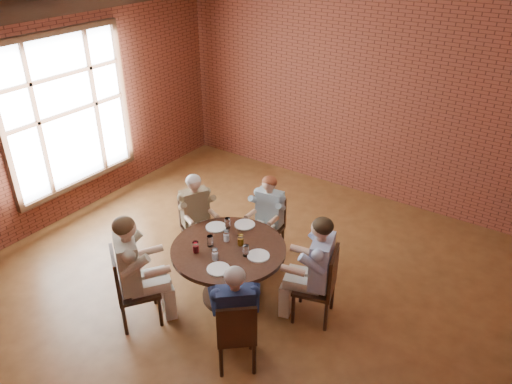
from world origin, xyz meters
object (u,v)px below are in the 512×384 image
Objects in this scene: chair_d at (128,285)px; diner_e at (235,317)px; diner_b at (268,218)px; diner_c at (197,218)px; smartphone at (235,275)px; chair_e at (236,333)px; chair_b at (270,224)px; dining_table at (229,263)px; diner_d at (135,271)px; chair_c at (195,224)px; chair_a at (322,283)px; diner_a at (315,270)px.

chair_d is 0.77× the size of diner_e.
chair_d is (-0.59, -1.97, -0.09)m from diner_b.
diner_c is 1.52m from smartphone.
chair_e is at bearing -139.86° from chair_d.
smartphone is (0.48, -1.44, 0.27)m from chair_b.
chair_d is at bearing -112.21° from diner_b.
dining_table is 1.07m from chair_b.
dining_table is at bearing -90.00° from chair_b.
diner_d reaches higher than chair_d.
diner_b is 0.96× the size of diner_e.
diner_e reaches higher than dining_table.
chair_c is at bearing -79.02° from diner_e.
chair_a is at bearing -37.43° from chair_b.
chair_c is (-0.84, -0.58, 0.00)m from chair_b.
chair_c is at bearing -154.72° from diner_b.
chair_c is at bearing -110.84° from chair_a.
diner_b is (-1.10, 0.70, -0.07)m from diner_a.
smartphone is (-0.72, -0.70, 0.24)m from chair_a.
chair_b is at bearing -138.01° from chair_a.
dining_table is 1.12× the size of diner_b.
chair_d is at bearing -70.16° from chair_a.
diner_e reaches higher than chair_c.
chair_c is 1.48m from chair_d.
diner_c is (-0.88, 0.45, 0.09)m from dining_table.
chair_b is (-1.11, 0.77, -0.20)m from diner_a.
chair_b is at bearing -24.81° from diner_c.
diner_c is at bearing -147.46° from chair_b.
chair_c is at bearing -42.03° from diner_d.
chair_d is at bearing 90.00° from diner_d.
diner_b is (-0.09, 0.99, 0.08)m from dining_table.
chair_a is 1.09× the size of chair_b.
chair_e is 6.02× the size of smartphone.
chair_b is at bearing -107.25° from chair_e.
diner_e reaches higher than smartphone.
chair_b is 0.69× the size of diner_e.
chair_b is (-1.20, 0.75, -0.04)m from chair_a.
diner_a reaches higher than smartphone.
diner_e is 8.48× the size of smartphone.
diner_a reaches higher than chair_b.
diner_c reaches higher than chair_d.
chair_b reaches higher than dining_table.
smartphone is (0.38, -0.38, 0.23)m from dining_table.
chair_a reaches higher than smartphone.
diner_b is at bearing -32.06° from chair_c.
chair_b is 1.00m from diner_c.
chair_d is at bearing -125.18° from dining_table.
diner_a is 2.02m from diner_d.
diner_b reaches higher than chair_b.
chair_a is 0.78× the size of diner_b.
chair_e is at bearing -71.74° from chair_b.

